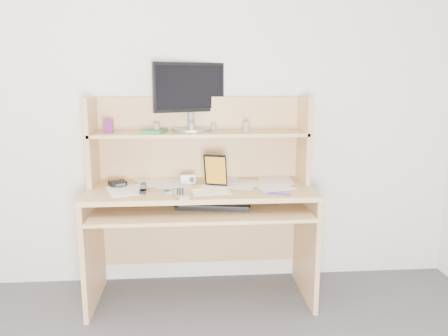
{
  "coord_description": "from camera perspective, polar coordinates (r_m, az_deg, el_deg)",
  "views": [
    {
      "loc": [
        -0.06,
        -1.18,
        1.4
      ],
      "look_at": [
        0.14,
        1.43,
        0.88
      ],
      "focal_mm": 35.0,
      "sensor_mm": 36.0,
      "label": 1
    }
  ],
  "objects": [
    {
      "name": "game_case",
      "position": [
        2.72,
        -1.12,
        -0.29
      ],
      "size": [
        0.14,
        0.06,
        0.2
      ],
      "primitive_type": "cube",
      "rotation": [
        0.0,
        0.0,
        -0.33
      ],
      "color": "black",
      "rests_on": "paper_clutter"
    },
    {
      "name": "card_box",
      "position": [
        2.85,
        -14.86,
        5.3
      ],
      "size": [
        0.06,
        0.03,
        0.09
      ],
      "primitive_type": "cube",
      "rotation": [
        0.0,
        0.0,
        -0.14
      ],
      "color": "maroon",
      "rests_on": "desk"
    },
    {
      "name": "paper_clutter",
      "position": [
        2.74,
        -3.05,
        -2.45
      ],
      "size": [
        1.32,
        0.54,
        0.01
      ],
      "primitive_type": "cube",
      "color": "white",
      "rests_on": "desk"
    },
    {
      "name": "tv_remote",
      "position": [
        2.52,
        -5.74,
        -3.39
      ],
      "size": [
        0.11,
        0.21,
        0.02
      ],
      "primitive_type": "cube",
      "rotation": [
        0.0,
        0.0,
        0.27
      ],
      "color": "gray",
      "rests_on": "paper_clutter"
    },
    {
      "name": "chip_stack_a",
      "position": [
        2.84,
        -8.79,
        5.21
      ],
      "size": [
        0.05,
        0.05,
        0.06
      ],
      "primitive_type": "cylinder",
      "rotation": [
        0.0,
        0.0,
        0.27
      ],
      "color": "black",
      "rests_on": "desk"
    },
    {
      "name": "sticky_note_pad",
      "position": [
        2.69,
        -3.79,
        -2.66
      ],
      "size": [
        0.11,
        0.11,
        0.01
      ],
      "primitive_type": "cube",
      "rotation": [
        0.0,
        0.0,
        0.41
      ],
      "color": "yellow",
      "rests_on": "desk"
    },
    {
      "name": "wallet",
      "position": [
        2.84,
        -13.73,
        -1.92
      ],
      "size": [
        0.13,
        0.12,
        0.03
      ],
      "primitive_type": "cube",
      "rotation": [
        0.0,
        0.0,
        0.51
      ],
      "color": "black",
      "rests_on": "paper_clutter"
    },
    {
      "name": "chip_stack_c",
      "position": [
        2.88,
        -1.34,
        5.3
      ],
      "size": [
        0.04,
        0.04,
        0.04
      ],
      "primitive_type": "cylinder",
      "rotation": [
        0.0,
        0.0,
        0.06
      ],
      "color": "black",
      "rests_on": "desk"
    },
    {
      "name": "monitor",
      "position": [
        2.9,
        -4.4,
        9.53
      ],
      "size": [
        0.48,
        0.28,
        0.44
      ],
      "rotation": [
        0.0,
        0.0,
        0.41
      ],
      "color": "#99999D",
      "rests_on": "desk"
    },
    {
      "name": "blue_pen",
      "position": [
        2.56,
        7.17,
        -3.36
      ],
      "size": [
        0.13,
        0.06,
        0.01
      ],
      "primitive_type": "cylinder",
      "rotation": [
        1.57,
        0.0,
        1.2
      ],
      "color": "#1D1BCC",
      "rests_on": "paper_clutter"
    },
    {
      "name": "stapler",
      "position": [
        2.66,
        -10.53,
        -2.49
      ],
      "size": [
        0.05,
        0.15,
        0.04
      ],
      "primitive_type": "cube",
      "rotation": [
        0.0,
        0.0,
        0.07
      ],
      "color": "black",
      "rests_on": "paper_clutter"
    },
    {
      "name": "desk",
      "position": [
        2.83,
        -3.08,
        -3.21
      ],
      "size": [
        1.4,
        0.7,
        1.3
      ],
      "color": "tan",
      "rests_on": "floor"
    },
    {
      "name": "shelf_book",
      "position": [
        2.82,
        -9.06,
        4.76
      ],
      "size": [
        0.17,
        0.2,
        0.02
      ],
      "primitive_type": "cube",
      "rotation": [
        0.0,
        0.0,
        -0.26
      ],
      "color": "#35844A",
      "rests_on": "desk"
    },
    {
      "name": "back_wall",
      "position": [
        2.99,
        -3.3,
        8.33
      ],
      "size": [
        3.6,
        0.04,
        2.5
      ],
      "primitive_type": "cube",
      "color": "silver",
      "rests_on": "floor"
    },
    {
      "name": "digital_camera",
      "position": [
        2.81,
        -4.77,
        -1.45
      ],
      "size": [
        0.1,
        0.04,
        0.06
      ],
      "primitive_type": "cube",
      "rotation": [
        0.0,
        0.0,
        0.09
      ],
      "color": "#B1B1B3",
      "rests_on": "paper_clutter"
    },
    {
      "name": "flip_phone",
      "position": [
        2.59,
        -7.44,
        -3.04
      ],
      "size": [
        0.07,
        0.09,
        0.02
      ],
      "primitive_type": "cube",
      "rotation": [
        0.0,
        0.0,
        0.4
      ],
      "color": "#B9B9BB",
      "rests_on": "paper_clutter"
    },
    {
      "name": "keyboard",
      "position": [
        2.65,
        -1.42,
        -4.9
      ],
      "size": [
        0.47,
        0.23,
        0.03
      ],
      "rotation": [
        0.0,
        0.0,
        -0.17
      ],
      "color": "black",
      "rests_on": "desk"
    },
    {
      "name": "chip_stack_d",
      "position": [
        2.81,
        2.94,
        5.35
      ],
      "size": [
        0.05,
        0.05,
        0.06
      ],
      "primitive_type": "cylinder",
      "rotation": [
        0.0,
        0.0,
        0.28
      ],
      "color": "silver",
      "rests_on": "desk"
    },
    {
      "name": "chip_stack_b",
      "position": [
        2.79,
        -4.25,
        5.28
      ],
      "size": [
        0.04,
        0.04,
        0.06
      ],
      "primitive_type": "cylinder",
      "rotation": [
        0.0,
        0.0,
        -0.05
      ],
      "color": "white",
      "rests_on": "desk"
    }
  ]
}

